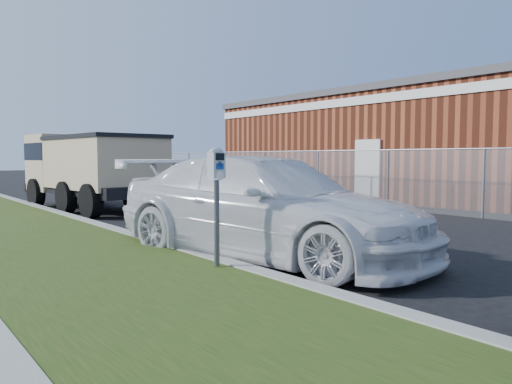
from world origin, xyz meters
TOP-DOWN VIEW (x-y plane):
  - ground at (0.00, 0.00)m, footprint 120.00×120.00m
  - chainlink_fence at (6.00, 7.00)m, footprint 0.06×30.06m
  - brick_building at (12.00, 8.00)m, footprint 9.20×14.20m
  - parking_meter at (-2.87, -0.06)m, footprint 0.23×0.17m
  - white_wagon at (-1.52, 0.61)m, footprint 3.31×5.86m
  - dump_truck at (-1.17, 9.61)m, footprint 2.76×6.03m

SIDE VIEW (x-z plane):
  - ground at x=0.00m, z-range 0.00..0.00m
  - white_wagon at x=-1.52m, z-range 0.00..1.60m
  - chainlink_fence at x=6.00m, z-range -13.74..16.26m
  - parking_meter at x=-2.87m, z-range 0.50..2.05m
  - dump_truck at x=-1.17m, z-range 0.14..2.44m
  - brick_building at x=12.00m, z-range 0.04..4.21m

